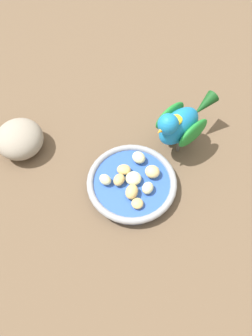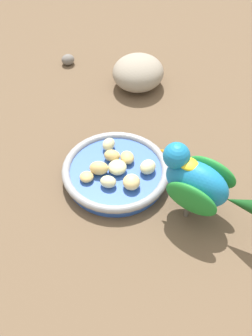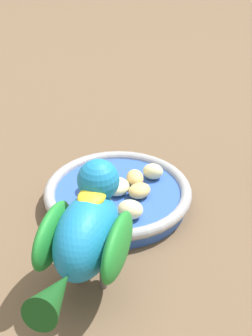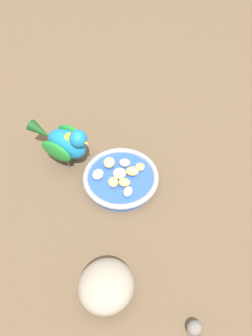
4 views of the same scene
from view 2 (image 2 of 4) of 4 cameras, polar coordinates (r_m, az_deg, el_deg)
ground_plane at (r=0.86m, az=0.88°, el=-1.25°), size 4.00×4.00×0.00m
feeding_bowl at (r=0.85m, az=-1.20°, el=-0.52°), size 0.19×0.19×0.03m
apple_piece_0 at (r=0.86m, az=0.02°, el=1.19°), size 0.03×0.03×0.02m
apple_piece_1 at (r=0.84m, az=-3.20°, el=-0.01°), size 0.04×0.04×0.02m
apple_piece_2 at (r=0.84m, az=2.57°, el=0.12°), size 0.04×0.04×0.02m
apple_piece_3 at (r=0.81m, az=0.64°, el=-1.66°), size 0.04×0.04×0.02m
apple_piece_4 at (r=0.86m, az=-1.66°, el=1.47°), size 0.04×0.03×0.02m
apple_piece_5 at (r=0.82m, az=-2.10°, el=-1.62°), size 0.04×0.03×0.02m
apple_piece_6 at (r=0.88m, az=-2.05°, el=2.79°), size 0.03×0.03×0.02m
apple_piece_7 at (r=0.84m, az=-1.01°, el=0.08°), size 0.04×0.04×0.02m
apple_piece_8 at (r=0.83m, az=-4.64°, el=-1.04°), size 0.02×0.02×0.01m
parrot at (r=0.77m, az=8.57°, el=-1.67°), size 0.13×0.17×0.13m
rock_large at (r=1.04m, az=1.43°, el=11.13°), size 0.12×0.12×0.07m
pebble_0 at (r=1.12m, az=-6.83°, el=12.51°), size 0.03×0.03×0.02m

